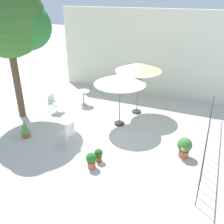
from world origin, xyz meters
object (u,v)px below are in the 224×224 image
(patio_umbrella_1, at_px, (139,67))
(potted_plant_1, at_px, (25,129))
(patio_umbrella_0, at_px, (120,79))
(potted_plant_2, at_px, (185,147))
(patio_chair_1, at_px, (68,132))
(patio_chair_0, at_px, (54,102))
(potted_plant_0, at_px, (91,160))
(cafe_table_0, at_px, (83,95))
(potted_plant_3, at_px, (99,155))
(shade_tree, at_px, (8,18))

(patio_umbrella_1, bearing_deg, potted_plant_1, -130.49)
(patio_umbrella_0, height_order, potted_plant_2, patio_umbrella_0)
(patio_umbrella_1, distance_m, patio_chair_1, 4.33)
(patio_chair_0, distance_m, potted_plant_0, 4.75)
(cafe_table_0, relative_size, potted_plant_3, 1.54)
(patio_chair_1, relative_size, potted_plant_2, 1.25)
(potted_plant_0, bearing_deg, potted_plant_3, 81.30)
(potted_plant_1, xyz_separation_m, potted_plant_3, (3.36, -0.26, -0.11))
(patio_umbrella_0, xyz_separation_m, patio_umbrella_1, (0.32, 1.44, 0.17))
(patio_umbrella_1, distance_m, potted_plant_3, 4.61)
(shade_tree, relative_size, patio_umbrella_0, 2.51)
(shade_tree, distance_m, potted_plant_0, 6.55)
(patio_chair_0, xyz_separation_m, patio_chair_1, (2.19, -2.20, 0.04))
(patio_chair_0, bearing_deg, potted_plant_1, -82.32)
(potted_plant_2, bearing_deg, potted_plant_3, -151.42)
(potted_plant_0, xyz_separation_m, potted_plant_3, (0.06, 0.40, -0.04))
(cafe_table_0, xyz_separation_m, potted_plant_3, (2.80, -3.96, -0.24))
(patio_umbrella_0, bearing_deg, potted_plant_3, -82.96)
(patio_umbrella_0, xyz_separation_m, patio_chair_1, (-1.15, -2.28, -1.51))
(patio_umbrella_1, relative_size, patio_chair_1, 2.68)
(potted_plant_1, relative_size, potted_plant_2, 0.97)
(patio_umbrella_0, xyz_separation_m, cafe_table_0, (-2.46, 1.22, -1.54))
(patio_umbrella_0, bearing_deg, potted_plant_0, -84.98)
(potted_plant_0, bearing_deg, patio_umbrella_1, 89.51)
(patio_chair_1, height_order, potted_plant_3, patio_chair_1)
(potted_plant_1, xyz_separation_m, potted_plant_2, (5.98, 1.16, 0.04))
(shade_tree, height_order, potted_plant_2, shade_tree)
(shade_tree, height_order, cafe_table_0, shade_tree)
(potted_plant_0, height_order, potted_plant_1, potted_plant_1)
(patio_umbrella_1, bearing_deg, patio_umbrella_0, -102.37)
(patio_umbrella_1, distance_m, cafe_table_0, 3.27)
(shade_tree, xyz_separation_m, potted_plant_0, (4.71, -2.17, -3.99))
(cafe_table_0, bearing_deg, potted_plant_0, -57.88)
(shade_tree, height_order, potted_plant_0, shade_tree)
(patio_chair_1, distance_m, potted_plant_3, 1.59)
(patio_chair_1, bearing_deg, potted_plant_2, 13.21)
(patio_umbrella_0, relative_size, patio_chair_0, 2.72)
(shade_tree, relative_size, patio_chair_0, 6.81)
(potted_plant_2, relative_size, potted_plant_3, 1.54)
(patio_chair_0, relative_size, potted_plant_2, 1.16)
(shade_tree, distance_m, patio_umbrella_0, 5.07)
(potted_plant_2, distance_m, potted_plant_3, 2.98)
(cafe_table_0, bearing_deg, patio_chair_0, -124.51)
(cafe_table_0, height_order, patio_chair_1, patio_chair_1)
(cafe_table_0, bearing_deg, potted_plant_2, -25.05)
(potted_plant_3, bearing_deg, patio_chair_1, 162.85)
(patio_umbrella_0, bearing_deg, patio_chair_1, -116.91)
(shade_tree, xyz_separation_m, cafe_table_0, (1.98, 2.19, -3.79))
(potted_plant_1, bearing_deg, potted_plant_3, -4.46)
(shade_tree, height_order, potted_plant_3, shade_tree)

